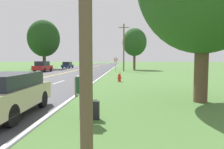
# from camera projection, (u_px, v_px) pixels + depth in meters

# --- Properties ---
(hitchhiker_person) EXTENTS (0.58, 0.42, 1.71)m
(hitchhiker_person) POSITION_uv_depth(u_px,v_px,m) (83.00, 88.00, 6.40)
(hitchhiker_person) COLOR navy
(hitchhiker_person) RESTS_ON ground
(suitcase) EXTENTS (0.43, 0.20, 0.65)m
(suitcase) POSITION_uv_depth(u_px,v_px,m) (93.00, 110.00, 6.55)
(suitcase) COLOR black
(suitcase) RESTS_ON ground
(fire_hydrant) EXTENTS (0.43, 0.27, 0.73)m
(fire_hydrant) POSITION_uv_depth(u_px,v_px,m) (119.00, 77.00, 17.90)
(fire_hydrant) COLOR red
(fire_hydrant) RESTS_ON ground
(traffic_sign) EXTENTS (0.60, 0.10, 2.30)m
(traffic_sign) POSITION_uv_depth(u_px,v_px,m) (116.00, 61.00, 32.08)
(traffic_sign) COLOR gray
(traffic_sign) RESTS_ON ground
(utility_pole_midground) EXTENTS (1.80, 0.24, 8.02)m
(utility_pole_midground) POSITION_uv_depth(u_px,v_px,m) (124.00, 47.00, 33.90)
(utility_pole_midground) COLOR brown
(utility_pole_midground) RESTS_ON ground
(tree_left_verge) EXTENTS (4.74, 4.74, 8.17)m
(tree_left_verge) POSITION_uv_depth(u_px,v_px,m) (135.00, 42.00, 39.32)
(tree_left_verge) COLOR brown
(tree_left_verge) RESTS_ON ground
(tree_mid_treeline) EXTENTS (6.88, 6.88, 10.56)m
(tree_mid_treeline) POSITION_uv_depth(u_px,v_px,m) (44.00, 39.00, 43.44)
(tree_mid_treeline) COLOR #473828
(tree_mid_treeline) RESTS_ON ground
(car_champagne_hatchback_nearest) EXTENTS (2.01, 4.02, 1.48)m
(car_champagne_hatchback_nearest) POSITION_uv_depth(u_px,v_px,m) (6.00, 93.00, 6.99)
(car_champagne_hatchback_nearest) COLOR black
(car_champagne_hatchback_nearest) RESTS_ON ground
(car_red_sedan_approaching) EXTENTS (1.98, 4.13, 1.72)m
(car_red_sedan_approaching) POSITION_uv_depth(u_px,v_px,m) (43.00, 66.00, 32.69)
(car_red_sedan_approaching) COLOR black
(car_red_sedan_approaching) RESTS_ON ground
(car_dark_blue_sedan_mid_near) EXTENTS (1.84, 4.22, 1.48)m
(car_dark_blue_sedan_mid_near) POSITION_uv_depth(u_px,v_px,m) (67.00, 65.00, 46.80)
(car_dark_blue_sedan_mid_near) COLOR black
(car_dark_blue_sedan_mid_near) RESTS_ON ground
(car_white_sedan_mid_far) EXTENTS (1.92, 4.17, 1.43)m
(car_white_sedan_mid_far) POSITION_uv_depth(u_px,v_px,m) (88.00, 63.00, 72.20)
(car_white_sedan_mid_far) COLOR black
(car_white_sedan_mid_far) RESTS_ON ground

